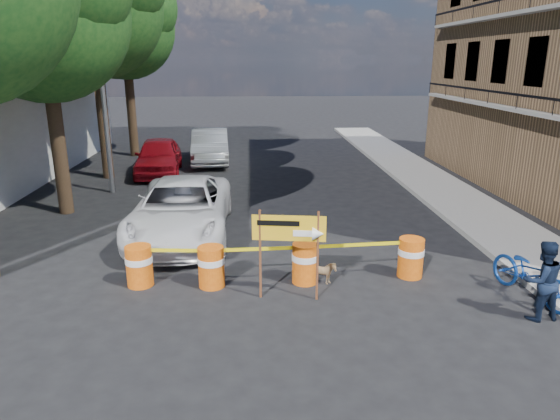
{
  "coord_description": "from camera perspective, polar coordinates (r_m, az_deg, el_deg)",
  "views": [
    {
      "loc": [
        -0.86,
        -8.7,
        4.71
      ],
      "look_at": [
        -0.2,
        2.58,
        1.3
      ],
      "focal_mm": 32.0,
      "sensor_mm": 36.0,
      "label": 1
    }
  ],
  "objects": [
    {
      "name": "ground",
      "position": [
        9.93,
        2.04,
        -11.52
      ],
      "size": [
        120.0,
        120.0,
        0.0
      ],
      "primitive_type": "plane",
      "color": "black",
      "rests_on": "ground"
    },
    {
      "name": "sidewalk_east",
      "position": [
        16.96,
        21.38,
        -0.26
      ],
      "size": [
        2.4,
        40.0,
        0.15
      ],
      "primitive_type": "cube",
      "color": "gray",
      "rests_on": "ground"
    },
    {
      "name": "tree_mid_a",
      "position": [
        16.82,
        -25.4,
        19.7
      ],
      "size": [
        5.25,
        5.0,
        8.68
      ],
      "color": "#332316",
      "rests_on": "ground"
    },
    {
      "name": "tree_mid_b",
      "position": [
        21.61,
        -20.56,
        21.12
      ],
      "size": [
        5.67,
        5.4,
        9.62
      ],
      "color": "#332316",
      "rests_on": "ground"
    },
    {
      "name": "tree_far",
      "position": [
        26.41,
        -17.24,
        19.35
      ],
      "size": [
        5.04,
        4.8,
        8.84
      ],
      "color": "#332316",
      "rests_on": "ground"
    },
    {
      "name": "streetlamp",
      "position": [
        18.9,
        -19.63,
        14.85
      ],
      "size": [
        1.25,
        0.18,
        8.0
      ],
      "color": "gray",
      "rests_on": "ground"
    },
    {
      "name": "barrel_far_left",
      "position": [
        11.22,
        -15.79,
        -6.07
      ],
      "size": [
        0.58,
        0.58,
        0.9
      ],
      "color": "#D9500C",
      "rests_on": "ground"
    },
    {
      "name": "barrel_mid_left",
      "position": [
        10.86,
        -7.86,
        -6.34
      ],
      "size": [
        0.58,
        0.58,
        0.9
      ],
      "color": "#D9500C",
      "rests_on": "ground"
    },
    {
      "name": "barrel_mid_right",
      "position": [
        10.96,
        2.87,
        -5.98
      ],
      "size": [
        0.58,
        0.58,
        0.9
      ],
      "color": "#D9500C",
      "rests_on": "ground"
    },
    {
      "name": "barrel_far_right",
      "position": [
        11.61,
        14.71,
        -5.19
      ],
      "size": [
        0.58,
        0.58,
        0.9
      ],
      "color": "#D9500C",
      "rests_on": "ground"
    },
    {
      "name": "detour_sign",
      "position": [
        9.87,
        2.14,
        -2.9
      ],
      "size": [
        1.46,
        0.38,
        1.89
      ],
      "rotation": [
        0.0,
        0.0,
        -0.15
      ],
      "color": "#592D19",
      "rests_on": "ground"
    },
    {
      "name": "pedestrian",
      "position": [
        10.54,
        27.75,
        -7.15
      ],
      "size": [
        0.82,
        0.67,
        1.56
      ],
      "primitive_type": "imported",
      "rotation": [
        0.0,
        0.0,
        3.25
      ],
      "color": "black",
      "rests_on": "ground"
    },
    {
      "name": "bicycle",
      "position": [
        11.26,
        27.13,
        -4.24
      ],
      "size": [
        0.99,
        1.23,
        2.05
      ],
      "primitive_type": "imported",
      "rotation": [
        0.0,
        0.0,
        0.28
      ],
      "color": "#123C95",
      "rests_on": "ground"
    },
    {
      "name": "dog",
      "position": [
        10.96,
        4.77,
        -7.2
      ],
      "size": [
        0.65,
        0.35,
        0.53
      ],
      "primitive_type": "imported",
      "rotation": [
        0.0,
        0.0,
        1.47
      ],
      "color": "tan",
      "rests_on": "ground"
    },
    {
      "name": "suv_white",
      "position": [
        14.0,
        -11.2,
        0.1
      ],
      "size": [
        2.55,
        5.52,
        1.53
      ],
      "primitive_type": "imported",
      "rotation": [
        0.0,
        0.0,
        -0.0
      ],
      "color": "silver",
      "rests_on": "ground"
    },
    {
      "name": "sedan_red",
      "position": [
        22.0,
        -13.71,
        5.98
      ],
      "size": [
        2.18,
        4.63,
        1.53
      ],
      "primitive_type": "imported",
      "rotation": [
        0.0,
        0.0,
        0.08
      ],
      "color": "maroon",
      "rests_on": "ground"
    },
    {
      "name": "sedan_silver",
      "position": [
        24.11,
        -8.01,
        7.25
      ],
      "size": [
        1.99,
        4.86,
        1.57
      ],
      "primitive_type": "imported",
      "rotation": [
        0.0,
        0.0,
        0.07
      ],
      "color": "#B0B4B8",
      "rests_on": "ground"
    }
  ]
}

